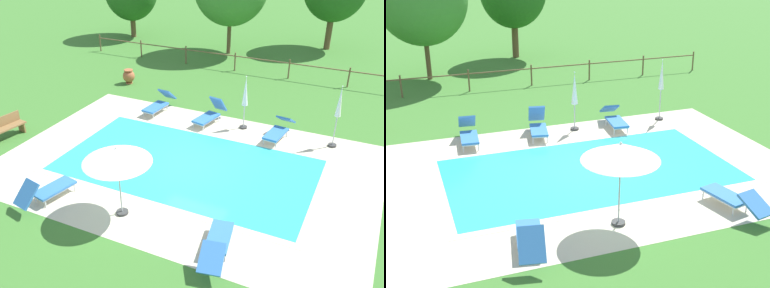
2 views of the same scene
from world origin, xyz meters
The scene contains 13 objects.
ground_plane centered at (0.00, 0.00, 0.00)m, with size 160.00×160.00×0.00m, color #3D752D.
pool_deck_paving centered at (0.00, 0.00, 0.00)m, with size 12.98×8.88×0.01m, color beige.
swimming_pool_water centered at (0.00, 0.00, 0.01)m, with size 8.92×4.82×0.01m, color #2DB7C6.
pool_coping_rim centered at (0.00, 0.00, 0.01)m, with size 9.40×5.30×0.01m.
sun_lounger_north_near_steps centered at (2.38, 3.44, 0.36)m, with size 0.86×2.10×0.77m.
sun_lounger_north_mid centered at (-2.97, -3.75, 0.39)m, with size 0.97×2.00×0.94m.
sun_lounger_north_far centered at (-0.65, 3.58, 0.40)m, with size 0.95×1.91×1.01m.
sun_lounger_north_end centered at (2.67, -3.68, 0.35)m, with size 0.98×2.15×0.72m.
sun_lounger_south_near_corner centered at (-3.18, 3.70, 0.38)m, with size 0.78×2.00×0.89m.
patio_umbrella_open_foreground centered at (-0.52, -3.31, 1.99)m, with size 1.97×1.97×2.26m.
patio_umbrella_closed_row_west centered at (4.45, 3.65, 1.58)m, with size 0.32×0.32×2.47m.
patio_umbrella_closed_row_centre centered at (0.83, 3.70, 1.44)m, with size 0.32×0.32×2.27m.
perimeter_fence centered at (-0.52, 10.49, 0.69)m, with size 21.66×0.08×1.05m.
Camera 2 is at (-5.48, -13.73, 6.77)m, focal length 48.25 mm.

